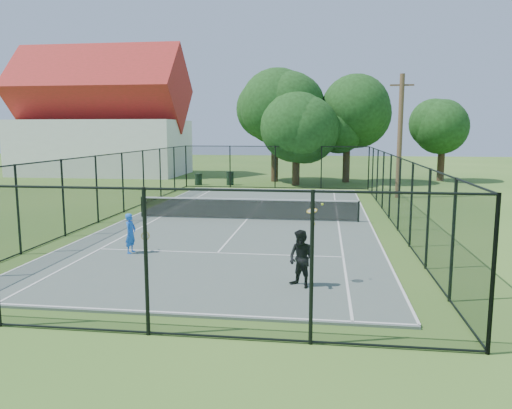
# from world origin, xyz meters

# --- Properties ---
(ground) EXTENTS (120.00, 120.00, 0.00)m
(ground) POSITION_xyz_m (0.00, 0.00, 0.00)
(ground) COLOR #3A6422
(tennis_court) EXTENTS (11.00, 24.00, 0.06)m
(tennis_court) POSITION_xyz_m (0.00, 0.00, 0.03)
(tennis_court) COLOR slate
(tennis_court) RESTS_ON ground
(tennis_net) EXTENTS (10.08, 0.08, 0.95)m
(tennis_net) POSITION_xyz_m (0.00, 0.00, 0.58)
(tennis_net) COLOR black
(tennis_net) RESTS_ON tennis_court
(fence) EXTENTS (13.10, 26.10, 3.00)m
(fence) POSITION_xyz_m (0.00, 0.00, 1.50)
(fence) COLOR black
(fence) RESTS_ON ground
(tree_near_left) EXTENTS (6.43, 6.43, 8.38)m
(tree_near_left) POSITION_xyz_m (-0.50, 17.73, 5.16)
(tree_near_left) COLOR #332114
(tree_near_left) RESTS_ON ground
(tree_near_mid) EXTENTS (5.88, 5.88, 7.68)m
(tree_near_mid) POSITION_xyz_m (1.35, 15.15, 4.73)
(tree_near_mid) COLOR #332114
(tree_near_mid) RESTS_ON ground
(tree_near_right) EXTENTS (5.51, 5.51, 7.60)m
(tree_near_right) POSITION_xyz_m (5.18, 18.00, 4.83)
(tree_near_right) COLOR #332114
(tree_near_right) RESTS_ON ground
(tree_far_right) EXTENTS (4.58, 4.58, 6.06)m
(tree_far_right) POSITION_xyz_m (12.85, 20.03, 3.75)
(tree_far_right) COLOR #332114
(tree_far_right) RESTS_ON ground
(building) EXTENTS (15.30, 8.15, 11.87)m
(building) POSITION_xyz_m (-17.00, 22.00, 4.93)
(building) COLOR silver
(building) RESTS_ON ground
(trash_bin_left) EXTENTS (0.58, 0.58, 0.86)m
(trash_bin_left) POSITION_xyz_m (-5.94, 14.34, 0.43)
(trash_bin_left) COLOR black
(trash_bin_left) RESTS_ON ground
(trash_bin_right) EXTENTS (0.58, 0.58, 1.01)m
(trash_bin_right) POSITION_xyz_m (-3.56, 14.58, 0.51)
(trash_bin_right) COLOR black
(trash_bin_right) RESTS_ON ground
(utility_pole) EXTENTS (1.40, 0.30, 7.41)m
(utility_pole) POSITION_xyz_m (7.93, 9.00, 3.77)
(utility_pole) COLOR #4C3823
(utility_pole) RESTS_ON ground
(player_blue) EXTENTS (0.77, 0.52, 1.32)m
(player_blue) POSITION_xyz_m (-2.84, -6.76, 0.72)
(player_blue) COLOR blue
(player_blue) RESTS_ON tennis_court
(player_black) EXTENTS (1.01, 1.02, 2.13)m
(player_black) POSITION_xyz_m (2.91, -9.64, 0.81)
(player_black) COLOR black
(player_black) RESTS_ON tennis_court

